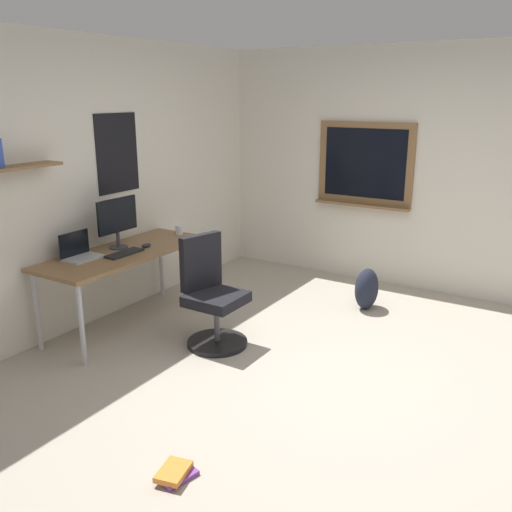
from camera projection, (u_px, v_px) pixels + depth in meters
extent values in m
plane|color=#ADA393|center=(330.00, 379.00, 4.20)|extent=(5.20, 5.20, 0.00)
cube|color=silver|center=(92.00, 183.00, 5.07)|extent=(5.00, 0.10, 2.60)
cube|color=olive|center=(19.00, 167.00, 4.24)|extent=(0.68, 0.20, 0.02)
cube|color=black|center=(117.00, 153.00, 5.21)|extent=(0.52, 0.01, 0.74)
cube|color=silver|center=(432.00, 172.00, 5.82)|extent=(0.10, 5.00, 2.60)
cube|color=olive|center=(365.00, 163.00, 6.12)|extent=(0.04, 1.10, 0.90)
cube|color=black|center=(365.00, 163.00, 6.11)|extent=(0.01, 0.94, 0.76)
cube|color=olive|center=(361.00, 205.00, 6.22)|extent=(0.12, 1.10, 0.03)
cube|color=olive|center=(125.00, 252.00, 4.99)|extent=(1.67, 0.66, 0.03)
cylinder|color=#B7B7BC|center=(81.00, 325.00, 4.33)|extent=(0.04, 0.04, 0.69)
cylinder|color=#B7B7BC|center=(202.00, 273.00, 5.59)|extent=(0.04, 0.04, 0.69)
cylinder|color=#B7B7BC|center=(37.00, 311.00, 4.60)|extent=(0.04, 0.04, 0.69)
cylinder|color=#B7B7BC|center=(161.00, 264.00, 5.86)|extent=(0.04, 0.04, 0.69)
cylinder|color=black|center=(217.00, 343.00, 4.77)|extent=(0.52, 0.52, 0.04)
cylinder|color=#4C4C51|center=(217.00, 322.00, 4.72)|extent=(0.05, 0.05, 0.34)
cube|color=black|center=(216.00, 299.00, 4.66)|extent=(0.44, 0.44, 0.09)
cube|color=black|center=(201.00, 262.00, 4.72)|extent=(0.40, 0.17, 0.48)
cube|color=#ADAFB5|center=(83.00, 258.00, 4.74)|extent=(0.31, 0.21, 0.02)
cube|color=black|center=(74.00, 244.00, 4.76)|extent=(0.31, 0.01, 0.21)
cylinder|color=#38383D|center=(119.00, 247.00, 5.08)|extent=(0.17, 0.17, 0.01)
cylinder|color=#38383D|center=(118.00, 239.00, 5.06)|extent=(0.03, 0.03, 0.14)
cube|color=black|center=(117.00, 215.00, 4.99)|extent=(0.46, 0.02, 0.31)
cube|color=black|center=(124.00, 253.00, 4.88)|extent=(0.37, 0.13, 0.02)
ellipsoid|color=#262628|center=(146.00, 245.00, 5.10)|extent=(0.10, 0.06, 0.03)
cylinder|color=silver|center=(179.00, 230.00, 5.56)|extent=(0.08, 0.08, 0.09)
ellipsoid|color=#1E2333|center=(367.00, 289.00, 5.53)|extent=(0.32, 0.22, 0.42)
cube|color=#7A3D99|center=(177.00, 475.00, 3.12)|extent=(0.24, 0.19, 0.03)
cube|color=orange|center=(173.00, 472.00, 3.11)|extent=(0.24, 0.19, 0.03)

